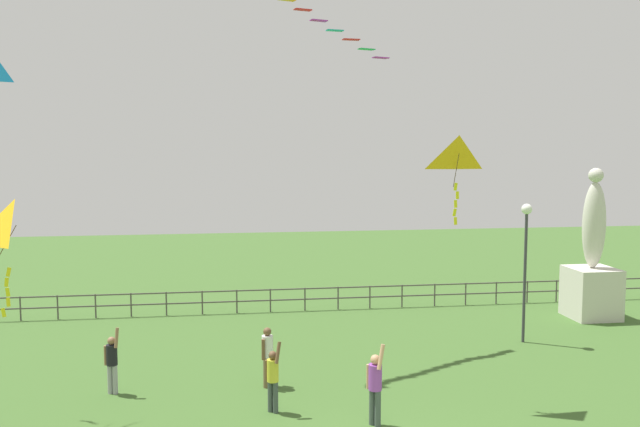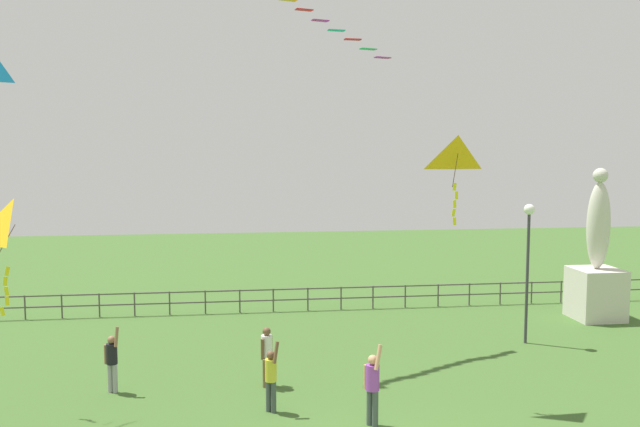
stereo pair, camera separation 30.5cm
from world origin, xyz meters
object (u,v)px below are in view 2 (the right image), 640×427
at_px(person_2, 267,353).
at_px(lamppost, 528,243).
at_px(kite_1, 14,228).
at_px(person_1, 373,384).
at_px(person_3, 271,376).
at_px(kite_0, 458,157).
at_px(person_0, 112,359).
at_px(statue_monument, 596,273).

bearing_deg(person_2, lamppost, 18.53).
bearing_deg(lamppost, kite_1, -159.06).
distance_m(person_1, kite_1, 8.88).
relative_size(person_3, kite_0, 0.82).
bearing_deg(kite_1, kite_0, 4.30).
height_order(person_0, person_1, person_1).
distance_m(statue_monument, kite_1, 20.69).
height_order(person_1, person_3, person_1).
relative_size(statue_monument, kite_1, 2.37).
distance_m(person_0, person_2, 4.16).
xyz_separation_m(person_1, person_2, (-2.35, 2.96, -0.06)).
distance_m(person_0, person_3, 4.58).
xyz_separation_m(person_3, kite_1, (-5.67, -0.78, 3.90)).
xyz_separation_m(statue_monument, person_2, (-13.04, -5.73, -0.83)).
bearing_deg(person_2, kite_0, -20.89).
bearing_deg(lamppost, kite_0, -131.13).
bearing_deg(lamppost, person_2, -161.47).
bearing_deg(person_0, person_2, -1.13).
relative_size(lamppost, person_2, 2.84).
relative_size(person_1, kite_0, 0.90).
height_order(person_0, person_2, person_0).
bearing_deg(kite_0, person_3, 179.98).
xyz_separation_m(statue_monument, lamppost, (-4.11, -2.74, 1.63)).
height_order(person_0, kite_0, kite_0).
relative_size(person_0, kite_0, 0.81).
distance_m(statue_monument, person_2, 14.26).
xyz_separation_m(person_1, person_3, (-2.34, 1.15, -0.10)).
xyz_separation_m(person_0, person_1, (6.52, -3.04, 0.10)).
relative_size(lamppost, kite_1, 1.92).
distance_m(person_1, person_3, 2.61).
distance_m(person_0, kite_0, 10.60).
distance_m(statue_monument, kite_0, 12.11).
height_order(person_0, person_3, person_3).
bearing_deg(kite_0, kite_1, -175.70).
bearing_deg(kite_1, person_3, 7.87).
height_order(statue_monument, person_1, statue_monument).
height_order(lamppost, kite_1, kite_1).
height_order(statue_monument, person_0, statue_monument).
bearing_deg(person_2, person_1, -51.47).
bearing_deg(person_1, lamppost, 42.14).
relative_size(person_1, person_2, 1.21).
height_order(lamppost, person_2, lamppost).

